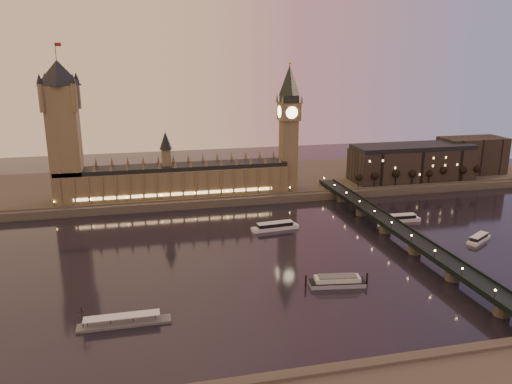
{
  "coord_description": "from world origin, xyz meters",
  "views": [
    {
      "loc": [
        -64.64,
        -269.69,
        115.46
      ],
      "look_at": [
        6.39,
        35.0,
        29.19
      ],
      "focal_mm": 35.0,
      "sensor_mm": 36.0,
      "label": 1
    }
  ],
  "objects_px": {
    "cruise_boat_a": "(275,226)",
    "moored_barge": "(337,281)",
    "cruise_boat_b": "(401,218)",
    "pontoon_pier": "(124,322)"
  },
  "relations": [
    {
      "from": "cruise_boat_a",
      "to": "cruise_boat_b",
      "type": "distance_m",
      "value": 92.88
    },
    {
      "from": "cruise_boat_a",
      "to": "pontoon_pier",
      "type": "height_order",
      "value": "pontoon_pier"
    },
    {
      "from": "cruise_boat_a",
      "to": "pontoon_pier",
      "type": "relative_size",
      "value": 0.82
    },
    {
      "from": "cruise_boat_a",
      "to": "moored_barge",
      "type": "distance_m",
      "value": 90.94
    },
    {
      "from": "cruise_boat_a",
      "to": "cruise_boat_b",
      "type": "relative_size",
      "value": 1.2
    },
    {
      "from": "cruise_boat_a",
      "to": "moored_barge",
      "type": "bearing_deg",
      "value": -90.05
    },
    {
      "from": "cruise_boat_b",
      "to": "moored_barge",
      "type": "bearing_deg",
      "value": -132.1
    },
    {
      "from": "cruise_boat_b",
      "to": "cruise_boat_a",
      "type": "bearing_deg",
      "value": 179.79
    },
    {
      "from": "moored_barge",
      "to": "pontoon_pier",
      "type": "distance_m",
      "value": 107.68
    },
    {
      "from": "cruise_boat_b",
      "to": "pontoon_pier",
      "type": "xyz_separation_m",
      "value": [
        -190.82,
        -101.89,
        -1.08
      ]
    }
  ]
}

